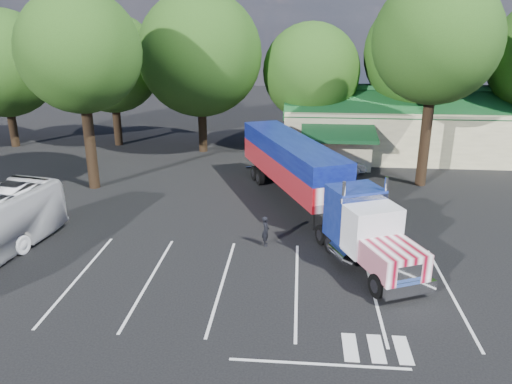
# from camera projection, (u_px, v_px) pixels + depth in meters

# --- Properties ---
(ground) EXTENTS (120.00, 120.00, 0.00)m
(ground) POSITION_uv_depth(u_px,v_px,m) (239.00, 228.00, 27.14)
(ground) COLOR black
(ground) RESTS_ON ground
(event_hall) EXTENTS (24.20, 14.12, 5.55)m
(event_hall) POSITION_uv_depth(u_px,v_px,m) (425.00, 126.00, 42.03)
(event_hall) COLOR beige
(event_hall) RESTS_ON ground
(tree_row_a) EXTENTS (9.00, 9.00, 11.68)m
(tree_row_a) POSITION_uv_depth(u_px,v_px,m) (3.00, 63.00, 42.08)
(tree_row_a) COLOR black
(tree_row_a) RESTS_ON ground
(tree_row_b) EXTENTS (8.40, 8.40, 11.35)m
(tree_row_b) POSITION_uv_depth(u_px,v_px,m) (112.00, 63.00, 42.58)
(tree_row_b) COLOR black
(tree_row_b) RESTS_ON ground
(tree_row_c) EXTENTS (10.00, 10.00, 13.05)m
(tree_row_c) POSITION_uv_depth(u_px,v_px,m) (200.00, 54.00, 40.12)
(tree_row_c) COLOR black
(tree_row_c) RESTS_ON ground
(tree_row_d) EXTENTS (8.00, 8.00, 10.60)m
(tree_row_d) POSITION_uv_depth(u_px,v_px,m) (311.00, 72.00, 41.09)
(tree_row_d) COLOR black
(tree_row_d) RESTS_ON ground
(tree_row_e) EXTENTS (9.60, 9.60, 12.90)m
(tree_row_e) POSITION_uv_depth(u_px,v_px,m) (424.00, 53.00, 40.33)
(tree_row_e) COLOR black
(tree_row_e) RESTS_ON ground
(tree_near_left) EXTENTS (7.60, 7.60, 12.65)m
(tree_near_left) POSITION_uv_depth(u_px,v_px,m) (80.00, 52.00, 30.73)
(tree_near_left) COLOR black
(tree_near_left) RESTS_ON ground
(tree_near_right) EXTENTS (8.00, 8.00, 13.50)m
(tree_near_right) POSITION_uv_depth(u_px,v_px,m) (436.00, 41.00, 31.06)
(tree_near_right) COLOR black
(tree_near_right) RESTS_ON ground
(semi_truck) EXTENTS (9.56, 18.50, 4.00)m
(semi_truck) POSITION_uv_depth(u_px,v_px,m) (307.00, 175.00, 28.59)
(semi_truck) COLOR black
(semi_truck) RESTS_ON ground
(woman) EXTENTS (0.44, 0.61, 1.54)m
(woman) POSITION_uv_depth(u_px,v_px,m) (266.00, 231.00, 24.86)
(woman) COLOR black
(woman) RESTS_ON ground
(bicycle) EXTENTS (1.70, 1.94, 1.01)m
(bicycle) POSITION_uv_depth(u_px,v_px,m) (278.00, 176.00, 34.35)
(bicycle) COLOR black
(bicycle) RESTS_ON ground
(silver_sedan) EXTENTS (3.95, 2.27, 1.23)m
(silver_sedan) POSITION_uv_depth(u_px,v_px,m) (339.00, 166.00, 36.30)
(silver_sedan) COLOR #A5A8AD
(silver_sedan) RESTS_ON ground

